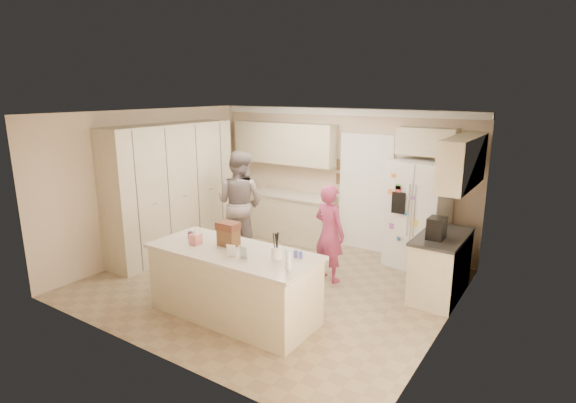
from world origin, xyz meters
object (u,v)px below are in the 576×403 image
Objects in this scene: refrigerator at (418,215)px; teen_boy at (240,203)px; tissue_box at (196,239)px; island_base at (234,285)px; dollhouse_body at (229,238)px; coffee_maker at (437,228)px; utensil_crock at (276,253)px; teen_girl at (329,233)px.

teen_boy reaches higher than refrigerator.
island_base is at bearing 10.30° from tissue_box.
refrigerator reaches higher than island_base.
dollhouse_body is 2.20m from teen_boy.
tissue_box is (-1.99, -3.15, 0.10)m from refrigerator.
tissue_box is at bearing -142.43° from coffee_maker.
island_base is at bearing 120.85° from teen_boy.
teen_boy is (-2.07, 1.84, -0.05)m from utensil_crock.
refrigerator is at bearing 75.22° from utensil_crock.
refrigerator is 6.00× the size of coffee_maker.
dollhouse_body is (-0.15, 0.10, 0.60)m from island_base.
teen_girl is (1.03, 1.83, -0.23)m from tissue_box.
coffee_maker is 3.28m from tissue_box.
teen_girl reaches higher than dollhouse_body.
coffee_maker is at bearing 42.83° from island_base.
teen_boy is (-1.27, 1.79, -0.09)m from dollhouse_body.
refrigerator is 1.64m from teen_girl.
island_base is 2.42m from teen_boy.
teen_girl is (0.48, 1.73, 0.33)m from island_base.
dollhouse_body reaches higher than utensil_crock.
utensil_crock is 0.80m from dollhouse_body.
coffee_maker is at bearing -160.58° from teen_girl.
dollhouse_body is (-2.20, -1.80, -0.03)m from coffee_maker.
refrigerator is 12.86× the size of tissue_box.
coffee_maker is 0.20× the size of teen_girl.
tissue_box is at bearing 107.55° from teen_boy.
teen_girl reaches higher than island_base.
teen_girl is at bearing -173.84° from coffee_maker.
coffee_maker is 0.16× the size of teen_boy.
utensil_crock is 0.08× the size of teen_boy.
refrigerator reaches higher than utensil_crock.
teen_boy is at bearing 138.39° from utensil_crock.
coffee_maker is at bearing 52.88° from utensil_crock.
island_base is at bearing -137.17° from coffee_maker.
refrigerator reaches higher than dollhouse_body.
coffee_maker reaches higher than island_base.
refrigerator is at bearing 61.65° from dollhouse_body.
utensil_crock reaches higher than tissue_box.
island_base is 0.79m from tissue_box.
dollhouse_body is at bearing 146.31° from island_base.
tissue_box is 0.07× the size of teen_boy.
tissue_box is 0.09× the size of teen_girl.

